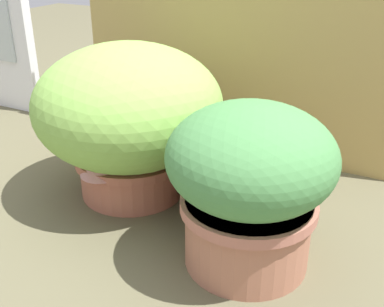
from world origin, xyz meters
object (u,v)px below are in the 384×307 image
at_px(mushroom_ornament_pink, 101,172).
at_px(leafy_planter, 250,181).
at_px(cat, 216,166).
at_px(mushroom_ornament_red, 118,176).
at_px(grass_planter, 129,114).

bearing_deg(mushroom_ornament_pink, leafy_planter, -4.26).
height_order(leafy_planter, cat, leafy_planter).
xyz_separation_m(mushroom_ornament_red, mushroom_ornament_pink, (-0.02, -0.04, 0.03)).
xyz_separation_m(cat, mushroom_ornament_pink, (-0.26, -0.15, -0.01)).
distance_m(leafy_planter, cat, 0.25).
height_order(cat, mushroom_ornament_pink, cat).
xyz_separation_m(cat, mushroom_ornament_red, (-0.24, -0.10, -0.04)).
height_order(leafy_planter, mushroom_ornament_pink, leafy_planter).
distance_m(leafy_planter, mushroom_ornament_pink, 0.43).
relative_size(leafy_planter, cat, 0.99).
relative_size(leafy_planter, mushroom_ornament_pink, 2.40).
bearing_deg(leafy_planter, mushroom_ornament_pink, 175.74).
distance_m(leafy_planter, mushroom_ornament_red, 0.42).
bearing_deg(grass_planter, mushroom_ornament_red, -86.14).
bearing_deg(leafy_planter, mushroom_ornament_red, 169.29).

